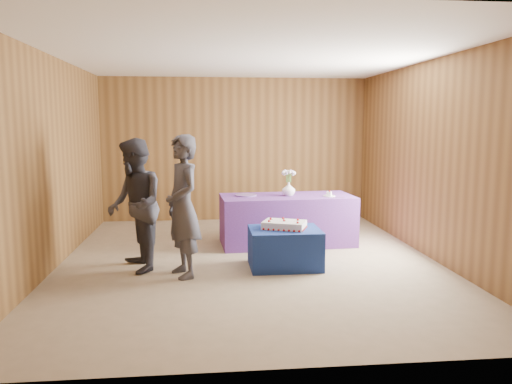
{
  "coord_description": "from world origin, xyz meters",
  "views": [
    {
      "loc": [
        -0.58,
        -6.51,
        1.84
      ],
      "look_at": [
        0.1,
        0.1,
        0.93
      ],
      "focal_mm": 35.0,
      "sensor_mm": 36.0,
      "label": 1
    }
  ],
  "objects": [
    {
      "name": "sheet_cake",
      "position": [
        0.43,
        -0.28,
        0.55
      ],
      "size": [
        0.65,
        0.55,
        0.13
      ],
      "rotation": [
        0.0,
        0.0,
        -0.38
      ],
      "color": "silver",
      "rests_on": "cake_table"
    },
    {
      "name": "knife",
      "position": [
        1.35,
        0.66,
        0.75
      ],
      "size": [
        0.26,
        0.05,
        0.0
      ],
      "primitive_type": "cube",
      "rotation": [
        0.0,
        0.0,
        -0.1
      ],
      "color": "silver",
      "rests_on": "serving_table"
    },
    {
      "name": "vase",
      "position": [
        0.68,
        0.9,
        0.85
      ],
      "size": [
        0.26,
        0.26,
        0.21
      ],
      "primitive_type": "imported",
      "rotation": [
        0.0,
        0.0,
        0.43
      ],
      "color": "white",
      "rests_on": "serving_table"
    },
    {
      "name": "cake_table",
      "position": [
        0.43,
        -0.31,
        0.25
      ],
      "size": [
        0.9,
        0.7,
        0.5
      ],
      "primitive_type": "cube",
      "rotation": [
        0.0,
        0.0,
        0.0
      ],
      "color": "navy",
      "rests_on": "ground"
    },
    {
      "name": "platter",
      "position": [
        0.04,
        0.97,
        0.76
      ],
      "size": [
        0.42,
        0.42,
        0.02
      ],
      "primitive_type": "cylinder",
      "rotation": [
        0.0,
        0.0,
        -0.36
      ],
      "color": "#754F9F",
      "rests_on": "serving_table"
    },
    {
      "name": "plate",
      "position": [
        1.28,
        0.79,
        0.76
      ],
      "size": [
        0.2,
        0.2,
        0.01
      ],
      "primitive_type": "cylinder",
      "rotation": [
        0.0,
        0.0,
        -0.11
      ],
      "color": "white",
      "rests_on": "serving_table"
    },
    {
      "name": "guest_right",
      "position": [
        -1.45,
        -0.28,
        0.83
      ],
      "size": [
        0.85,
        0.97,
        1.67
      ],
      "primitive_type": "imported",
      "rotation": [
        0.0,
        0.0,
        -1.25
      ],
      "color": "#2F2F39",
      "rests_on": "ground"
    },
    {
      "name": "ground",
      "position": [
        0.0,
        0.0,
        0.0
      ],
      "size": [
        6.0,
        6.0,
        0.0
      ],
      "primitive_type": "plane",
      "color": "gray",
      "rests_on": "ground"
    },
    {
      "name": "cake_slice",
      "position": [
        1.28,
        0.79,
        0.79
      ],
      "size": [
        0.09,
        0.08,
        0.08
      ],
      "rotation": [
        0.0,
        0.0,
        -0.51
      ],
      "color": "silver",
      "rests_on": "plate"
    },
    {
      "name": "flower_spray",
      "position": [
        0.68,
        0.9,
        1.1
      ],
      "size": [
        0.22,
        0.22,
        0.17
      ],
      "color": "#366829",
      "rests_on": "vase"
    },
    {
      "name": "room_shell",
      "position": [
        0.0,
        0.0,
        1.8
      ],
      "size": [
        5.04,
        6.04,
        2.72
      ],
      "color": "brown",
      "rests_on": "ground"
    },
    {
      "name": "guest_left",
      "position": [
        -0.85,
        -0.57,
        0.86
      ],
      "size": [
        0.62,
        0.73,
        1.71
      ],
      "primitive_type": "imported",
      "rotation": [
        0.0,
        0.0,
        -1.18
      ],
      "color": "#393943",
      "rests_on": "ground"
    },
    {
      "name": "serving_table",
      "position": [
        0.66,
        0.92,
        0.38
      ],
      "size": [
        2.05,
        1.01,
        0.75
      ],
      "primitive_type": "cube",
      "rotation": [
        0.0,
        0.0,
        0.06
      ],
      "color": "#683491",
      "rests_on": "ground"
    }
  ]
}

